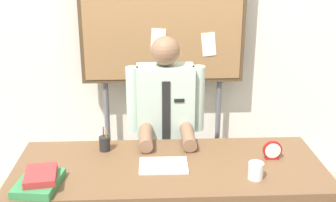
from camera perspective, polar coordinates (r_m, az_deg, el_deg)
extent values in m
cube|color=silver|center=(3.66, -0.82, 9.35)|extent=(6.40, 0.08, 2.70)
cube|color=brown|center=(2.66, 0.17, -8.84)|extent=(1.86, 0.74, 0.05)
cube|color=brown|center=(3.21, -16.27, -12.15)|extent=(0.07, 0.07, 0.70)
cube|color=brown|center=(3.27, 15.65, -11.42)|extent=(0.07, 0.07, 0.70)
cube|color=#2D2D33|center=(3.40, -0.32, -11.93)|extent=(0.34, 0.30, 0.44)
cube|color=#B2CCBC|center=(3.13, -0.34, -2.32)|extent=(0.40, 0.22, 0.78)
sphere|color=brown|center=(2.98, -0.36, 6.59)|extent=(0.20, 0.20, 0.20)
cylinder|color=#B2CCBC|center=(3.05, -4.65, 0.20)|extent=(0.09, 0.09, 0.47)
cylinder|color=#B2CCBC|center=(3.07, 3.96, 0.33)|extent=(0.09, 0.09, 0.47)
cylinder|color=brown|center=(2.90, -2.90, -4.79)|extent=(0.09, 0.30, 0.09)
cylinder|color=brown|center=(2.91, 2.64, -4.69)|extent=(0.09, 0.30, 0.09)
cube|color=black|center=(3.00, -0.25, -2.08)|extent=(0.06, 0.01, 0.51)
cube|color=black|center=(2.96, 1.49, 0.06)|extent=(0.07, 0.01, 0.02)
cube|color=#4C3823|center=(3.43, -0.72, 12.29)|extent=(1.30, 0.05, 1.21)
cube|color=olive|center=(3.42, -0.71, 12.26)|extent=(1.24, 0.04, 1.15)
cylinder|color=#59595E|center=(3.76, -7.90, -4.22)|extent=(0.04, 0.04, 0.99)
cylinder|color=#59595E|center=(3.79, 6.51, -3.96)|extent=(0.04, 0.04, 0.99)
cube|color=silver|center=(3.43, -1.29, 8.06)|extent=(0.12, 0.00, 0.18)
cube|color=white|center=(3.47, 5.37, 7.41)|extent=(0.13, 0.00, 0.20)
cube|color=#337F47|center=(2.52, -16.61, -10.30)|extent=(0.25, 0.31, 0.04)
cube|color=#B22D2D|center=(2.50, -16.37, -9.35)|extent=(0.20, 0.24, 0.04)
cube|color=silver|center=(2.63, -0.60, -8.47)|extent=(0.29, 0.21, 0.01)
cylinder|color=maroon|center=(2.77, 13.54, -6.26)|extent=(0.12, 0.02, 0.12)
cylinder|color=white|center=(2.76, 13.62, -6.38)|extent=(0.10, 0.00, 0.10)
cube|color=maroon|center=(2.80, 13.46, -7.25)|extent=(0.08, 0.04, 0.01)
cylinder|color=white|center=(2.53, 11.45, -8.95)|extent=(0.09, 0.09, 0.10)
cylinder|color=#262626|center=(2.84, -8.32, -5.56)|extent=(0.07, 0.07, 0.09)
cylinder|color=#263399|center=(2.83, -8.45, -4.73)|extent=(0.01, 0.01, 0.15)
cylinder|color=maroon|center=(2.83, -8.18, -4.74)|extent=(0.01, 0.01, 0.15)
cylinder|color=gold|center=(2.82, -8.11, -4.82)|extent=(0.01, 0.01, 0.15)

